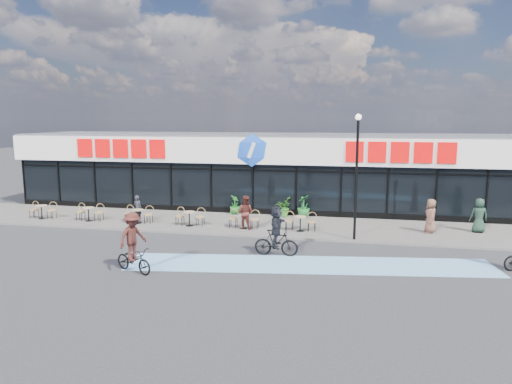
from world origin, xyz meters
The scene contains 20 objects.
ground centered at (0.00, 0.00, 0.00)m, with size 120.00×120.00×0.00m, color #28282B.
sidewalk centered at (0.00, 4.50, 0.05)m, with size 44.00×5.00×0.10m, color #635D58.
bike_lane centered at (4.00, -1.50, 0.01)m, with size 14.00×2.20×0.01m, color #6899C4.
building centered at (0.00, 9.93, 2.34)m, with size 30.60×6.57×4.75m.
lamp_post centered at (5.72, 2.30, 3.43)m, with size 0.28×0.28×5.66m.
bistro_set_0 centered at (-11.14, 3.44, 0.56)m, with size 1.54×0.62×0.90m.
bistro_set_1 centered at (-8.28, 3.44, 0.56)m, with size 1.54×0.62×0.90m.
bistro_set_2 centered at (-5.43, 3.44, 0.56)m, with size 1.54×0.62×0.90m.
bistro_set_3 centered at (-2.57, 3.44, 0.56)m, with size 1.54×0.62×0.90m.
bistro_set_4 centered at (0.28, 3.44, 0.56)m, with size 1.54×0.62×0.90m.
bistro_set_5 centered at (3.14, 3.44, 0.56)m, with size 1.54×0.62×0.90m.
potted_plant_left centered at (-0.99, 6.66, 0.64)m, with size 0.60×0.60×1.08m, color #1A5D1C.
potted_plant_mid centered at (1.83, 6.62, 0.64)m, with size 0.97×0.84×1.07m, color #2E6F1F.
potted_plant_right centered at (2.98, 6.57, 0.73)m, with size 0.70×0.70×1.26m, color #185420.
patron_left centered at (-5.61, 3.75, 0.81)m, with size 0.52×0.34×1.42m, color black.
patron_right centered at (0.39, 3.27, 0.94)m, with size 0.82×0.64×1.68m, color #51211D.
pedestrian_a centered at (9.32, 4.25, 0.93)m, with size 0.81×0.53×1.66m, color brown.
pedestrian_c centered at (11.61, 4.79, 0.94)m, with size 0.82×0.53×1.67m, color #1B3124.
cyclist_a centered at (2.57, -0.60, 0.94)m, with size 1.80×1.52×2.08m.
cyclist_c centered at (-2.20, -3.64, 0.97)m, with size 1.86×1.32×2.23m.
Camera 1 is at (5.34, -18.42, 5.54)m, focal length 32.00 mm.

